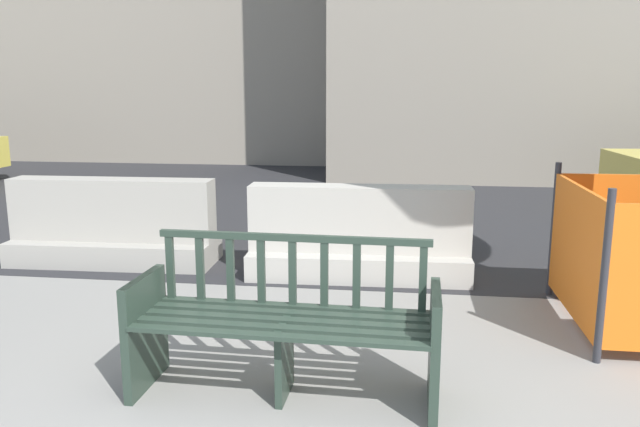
{
  "coord_description": "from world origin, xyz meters",
  "views": [
    {
      "loc": [
        0.3,
        -2.4,
        1.71
      ],
      "look_at": [
        -0.32,
        2.29,
        0.75
      ],
      "focal_mm": 35.0,
      "sensor_mm": 36.0,
      "label": 1
    }
  ],
  "objects": [
    {
      "name": "jersey_barrier_centre",
      "position": [
        -0.08,
        3.14,
        0.34
      ],
      "size": [
        2.02,
        0.74,
        0.84
      ],
      "color": "#ADA89E",
      "rests_on": "ground"
    },
    {
      "name": "street_asphalt",
      "position": [
        0.0,
        8.7,
        0.0
      ],
      "size": [
        120.0,
        12.0,
        0.01
      ],
      "primitive_type": "cube",
      "color": "#28282B",
      "rests_on": "ground"
    },
    {
      "name": "street_bench",
      "position": [
        -0.32,
        0.82,
        0.4
      ],
      "size": [
        1.7,
        0.58,
        0.88
      ],
      "color": "#28382D",
      "rests_on": "ground"
    },
    {
      "name": "jersey_barrier_left",
      "position": [
        -2.51,
        3.26,
        0.34
      ],
      "size": [
        2.02,
        0.73,
        0.84
      ],
      "color": "#9E998E",
      "rests_on": "ground"
    }
  ]
}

